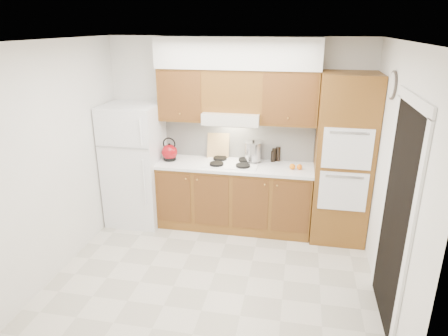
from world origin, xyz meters
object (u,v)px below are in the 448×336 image
fridge (135,164)px  kettle (170,152)px  oven_cabinet (343,160)px  stock_pot (253,151)px

fridge → kettle: bearing=5.3°
oven_cabinet → kettle: size_ratio=9.99×
oven_cabinet → stock_pot: oven_cabinet is taller
fridge → kettle: (0.51, 0.05, 0.20)m
kettle → stock_pot: bearing=15.3°
fridge → oven_cabinet: size_ratio=0.78×
oven_cabinet → stock_pot: 1.19m
oven_cabinet → kettle: 2.34m
oven_cabinet → kettle: (-2.34, 0.01, -0.04)m
fridge → stock_pot: 1.69m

